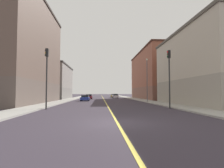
# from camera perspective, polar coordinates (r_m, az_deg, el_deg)

# --- Properties ---
(ground_plane) EXTENTS (400.00, 400.00, 0.00)m
(ground_plane) POSITION_cam_1_polar(r_m,az_deg,el_deg) (11.26, 1.65, -12.22)
(ground_plane) COLOR #352E38
(ground_plane) RESTS_ON ground
(sidewalk_left) EXTENTS (2.97, 168.00, 0.15)m
(sidewalk_left) POSITION_cam_1_polar(r_m,az_deg,el_deg) (60.89, 5.51, -4.40)
(sidewalk_left) COLOR #9E9B93
(sidewalk_left) RESTS_ON ground
(sidewalk_right) EXTENTS (2.97, 168.00, 0.15)m
(sidewalk_right) POSITION_cam_1_polar(r_m,az_deg,el_deg) (60.58, -11.28, -4.37)
(sidewalk_right) COLOR #9E9B93
(sidewalk_right) RESTS_ON ground
(lane_center_stripe) EXTENTS (0.16, 154.00, 0.01)m
(lane_center_stripe) POSITION_cam_1_polar(r_m,az_deg,el_deg) (60.10, -2.86, -4.50)
(lane_center_stripe) COLOR #E5D14C
(lane_center_stripe) RESTS_ON ground
(building_left_near) EXTENTS (10.62, 19.17, 11.00)m
(building_left_near) POSITION_cam_1_polar(r_m,az_deg,el_deg) (30.58, 29.03, 4.47)
(building_left_near) COLOR #9D9688
(building_left_near) RESTS_ON ground
(building_left_mid) EXTENTS (10.62, 25.40, 13.63)m
(building_left_mid) POSITION_cam_1_polar(r_m,az_deg,el_deg) (53.48, 14.19, 2.67)
(building_left_mid) COLOR brown
(building_left_mid) RESTS_ON ground
(building_right_corner) EXTENTS (10.62, 21.75, 17.35)m
(building_right_corner) POSITION_cam_1_polar(r_m,az_deg,el_deg) (34.86, -28.58, 8.89)
(building_right_corner) COLOR brown
(building_right_corner) RESTS_ON ground
(building_right_midblock) EXTENTS (10.62, 16.86, 9.75)m
(building_right_midblock) POSITION_cam_1_polar(r_m,az_deg,el_deg) (54.47, -19.22, 0.60)
(building_right_midblock) COLOR slate
(building_right_midblock) RESTS_ON ground
(traffic_light_left_near) EXTENTS (0.40, 0.32, 6.77)m
(traffic_light_left_near) POSITION_cam_1_polar(r_m,az_deg,el_deg) (21.75, 17.81, 3.90)
(traffic_light_left_near) COLOR #2D2D2D
(traffic_light_left_near) RESTS_ON ground
(traffic_light_right_near) EXTENTS (0.40, 0.32, 6.75)m
(traffic_light_right_near) POSITION_cam_1_polar(r_m,az_deg,el_deg) (21.06, -20.19, 4.13)
(traffic_light_right_near) COLOR #2D2D2D
(traffic_light_right_near) RESTS_ON ground
(street_lamp_left_near) EXTENTS (0.36, 0.36, 8.25)m
(street_lamp_left_near) POSITION_cam_1_polar(r_m,az_deg,el_deg) (34.89, 11.14, 2.58)
(street_lamp_left_near) COLOR #4C4C51
(street_lamp_left_near) RESTS_ON ground
(car_maroon) EXTENTS (1.79, 4.17, 1.35)m
(car_maroon) POSITION_cam_1_polar(r_m,az_deg,el_deg) (50.98, -7.36, -4.07)
(car_maroon) COLOR maroon
(car_maroon) RESTS_ON ground
(car_white) EXTENTS (1.94, 4.43, 1.40)m
(car_white) POSITION_cam_1_polar(r_m,az_deg,el_deg) (59.94, 1.02, -3.86)
(car_white) COLOR white
(car_white) RESTS_ON ground
(car_yellow) EXTENTS (2.01, 4.22, 1.26)m
(car_yellow) POSITION_cam_1_polar(r_m,az_deg,el_deg) (69.83, 0.47, -3.75)
(car_yellow) COLOR gold
(car_yellow) RESTS_ON ground
(car_blue) EXTENTS (1.88, 4.10, 1.31)m
(car_blue) POSITION_cam_1_polar(r_m,az_deg,el_deg) (40.46, -8.59, -4.44)
(car_blue) COLOR #23389E
(car_blue) RESTS_ON ground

